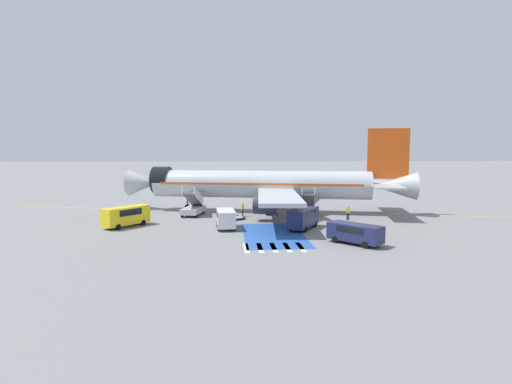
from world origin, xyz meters
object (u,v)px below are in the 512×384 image
Objects in this scene: fuel_tanker at (279,185)px; service_van_0 at (226,217)px; boarding_stairs_forward at (193,208)px; service_van_1 at (126,215)px; boarding_stairs_aft at (308,210)px; airliner at (265,185)px; ground_crew_2 at (348,211)px; service_van_2 at (303,217)px; ground_crew_1 at (270,208)px; ground_crew_3 at (277,210)px; service_van_3 at (355,232)px; ground_crew_0 at (243,209)px; baggage_cart at (234,218)px.

fuel_tanker is 37.32m from service_van_0.
boarding_stairs_forward is 1.05× the size of service_van_1.
service_van_0 is at bearing 29.99° from service_van_1.
boarding_stairs_aft is 0.63× the size of fuel_tanker.
airliner is 12.43m from ground_crew_2.
boarding_stairs_forward is at bearing 172.18° from service_van_2.
airliner reaches higher than boarding_stairs_forward.
ground_crew_2 is (9.49, -7.53, -2.76)m from airliner.
ground_crew_1 is 1.27m from ground_crew_3.
boarding_stairs_aft is 3.01× the size of ground_crew_2.
service_van_2 is at bearing 72.71° from service_van_3.
ground_crew_0 is (-6.21, 8.98, -0.35)m from service_van_2.
fuel_tanker is 44.13m from service_van_3.
boarding_stairs_aft is 12.15m from service_van_0.
boarding_stairs_forward is 6.71m from baggage_cart.
service_van_2 is (2.92, -12.73, -2.50)m from airliner.
ground_crew_1 is (16.92, 6.44, -0.26)m from service_van_1.
service_van_0 is 0.90× the size of service_van_3.
boarding_stairs_aft is 14.61m from service_van_3.
boarding_stairs_forward is at bearing -2.88° from ground_crew_2.
baggage_cart is at bearing 170.62° from service_van_2.
service_van_3 is (15.97, -17.86, 0.14)m from boarding_stairs_forward.
fuel_tanker is (5.06, 23.87, -2.04)m from airliner.
fuel_tanker reaches higher than ground_crew_1.
boarding_stairs_aft reaches higher than ground_crew_0.
ground_crew_1 is at bearing 168.40° from boarding_stairs_aft.
service_van_2 reaches higher than ground_crew_2.
service_van_3 is (11.68, -8.32, -0.10)m from service_van_0.
service_van_3 is at bearing 15.48° from service_van_1.
boarding_stairs_forward reaches higher than service_van_1.
service_van_0 reaches higher than ground_crew_3.
service_van_0 is at bearing 103.62° from service_van_3.
ground_crew_1 is 1.18× the size of ground_crew_3.
baggage_cart is at bearing -163.04° from boarding_stairs_aft.
service_van_2 reaches higher than ground_crew_0.
service_van_1 is 3.32× the size of ground_crew_3.
ground_crew_1 is (-4.74, -27.47, -0.70)m from fuel_tanker.
boarding_stairs_aft reaches higher than fuel_tanker.
service_van_1 reaches higher than service_van_0.
ground_crew_1 is (3.61, 0.15, 0.11)m from ground_crew_0.
service_van_1 is (-21.66, -33.92, -0.44)m from fuel_tanker.
service_van_2 reaches higher than service_van_0.
airliner reaches higher than ground_crew_0.
service_van_1 is at bearing 67.88° from baggage_cart.
service_van_0 is (-5.48, -11.92, -2.60)m from airliner.
airliner is 7.23× the size of boarding_stairs_aft.
service_van_2 is 1.83× the size of baggage_cart.
airliner is 5.54m from ground_crew_3.
airliner is 24.49m from fuel_tanker.
ground_crew_1 is at bearing 48.76° from ground_crew_3.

